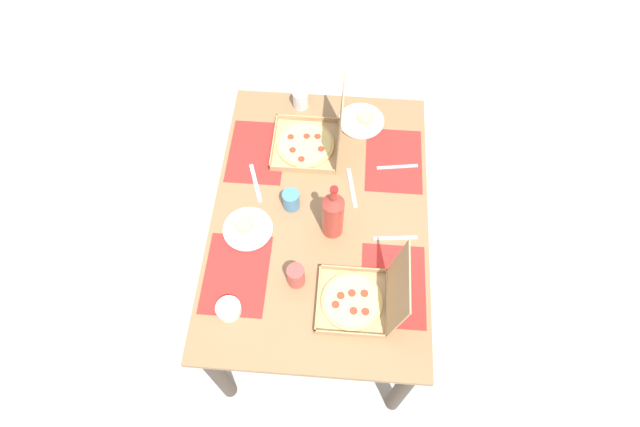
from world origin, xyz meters
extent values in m
plane|color=beige|center=(0.00, 0.00, 0.00)|extent=(6.00, 6.00, 0.00)
cylinder|color=#3F3328|center=(-0.63, -0.41, 0.37)|extent=(0.07, 0.07, 0.74)
cylinder|color=#3F3328|center=(0.63, -0.41, 0.37)|extent=(0.07, 0.07, 0.74)
cylinder|color=#3F3328|center=(-0.63, 0.41, 0.37)|extent=(0.07, 0.07, 0.74)
cylinder|color=#3F3328|center=(0.63, 0.41, 0.37)|extent=(0.07, 0.07, 0.74)
cube|color=#936D47|center=(0.00, 0.00, 0.75)|extent=(1.38, 0.94, 0.03)
cube|color=red|center=(-0.31, -0.32, 0.77)|extent=(0.36, 0.26, 0.00)
cube|color=red|center=(0.31, -0.32, 0.77)|extent=(0.36, 0.26, 0.00)
cube|color=red|center=(-0.31, 0.32, 0.77)|extent=(0.36, 0.26, 0.00)
cube|color=red|center=(0.31, 0.32, 0.77)|extent=(0.36, 0.26, 0.00)
cube|color=tan|center=(-0.36, -0.10, 0.77)|extent=(0.31, 0.31, 0.01)
cube|color=tan|center=(-0.51, -0.10, 0.79)|extent=(0.01, 0.31, 0.03)
cube|color=tan|center=(-0.21, -0.10, 0.79)|extent=(0.01, 0.31, 0.03)
cube|color=tan|center=(-0.36, -0.25, 0.79)|extent=(0.31, 0.01, 0.03)
cube|color=tan|center=(-0.36, 0.06, 0.79)|extent=(0.31, 0.01, 0.03)
cylinder|color=#E0B76B|center=(-0.36, -0.10, 0.78)|extent=(0.27, 0.27, 0.01)
cylinder|color=#EFD67F|center=(-0.36, -0.10, 0.79)|extent=(0.24, 0.24, 0.00)
cylinder|color=red|center=(-0.27, -0.11, 0.79)|extent=(0.03, 0.03, 0.00)
cylinder|color=red|center=(-0.33, -0.02, 0.79)|extent=(0.03, 0.03, 0.00)
cylinder|color=red|center=(-0.41, -0.04, 0.79)|extent=(0.03, 0.03, 0.00)
cylinder|color=red|center=(-0.40, -0.09, 0.79)|extent=(0.03, 0.03, 0.00)
cylinder|color=red|center=(-0.39, -0.17, 0.79)|extent=(0.03, 0.03, 0.00)
cylinder|color=red|center=(-0.32, -0.15, 0.79)|extent=(0.03, 0.03, 0.00)
cube|color=tan|center=(-0.36, 0.06, 0.96)|extent=(0.31, 0.02, 0.31)
cube|color=tan|center=(0.40, 0.16, 0.77)|extent=(0.28, 0.28, 0.01)
cube|color=tan|center=(0.26, 0.16, 0.79)|extent=(0.01, 0.28, 0.03)
cube|color=tan|center=(0.53, 0.16, 0.79)|extent=(0.01, 0.28, 0.03)
cube|color=tan|center=(0.40, 0.02, 0.79)|extent=(0.28, 0.01, 0.03)
cube|color=tan|center=(0.40, 0.29, 0.79)|extent=(0.28, 0.01, 0.03)
cylinder|color=#E0B76B|center=(0.40, 0.16, 0.78)|extent=(0.24, 0.24, 0.01)
cylinder|color=#EFD67F|center=(0.40, 0.16, 0.79)|extent=(0.22, 0.22, 0.00)
cylinder|color=red|center=(0.44, 0.16, 0.79)|extent=(0.03, 0.03, 0.00)
cylinder|color=red|center=(0.44, 0.21, 0.79)|extent=(0.03, 0.03, 0.00)
cylinder|color=red|center=(0.36, 0.20, 0.79)|extent=(0.03, 0.03, 0.00)
cylinder|color=red|center=(0.37, 0.15, 0.79)|extent=(0.03, 0.03, 0.00)
cylinder|color=red|center=(0.38, 0.11, 0.79)|extent=(0.03, 0.03, 0.00)
cylinder|color=red|center=(0.42, 0.09, 0.79)|extent=(0.03, 0.03, 0.00)
cube|color=tan|center=(0.40, 0.32, 0.94)|extent=(0.28, 0.05, 0.27)
cylinder|color=white|center=(0.11, -0.30, 0.77)|extent=(0.20, 0.20, 0.01)
cylinder|color=white|center=(0.11, -0.30, 0.78)|extent=(0.21, 0.21, 0.01)
cylinder|color=#E0B76B|center=(0.09, -0.32, 0.79)|extent=(0.09, 0.09, 0.01)
cylinder|color=#EFD67F|center=(0.09, -0.32, 0.79)|extent=(0.07, 0.07, 0.00)
cylinder|color=white|center=(-0.53, 0.16, 0.77)|extent=(0.21, 0.21, 0.01)
cylinder|color=white|center=(-0.53, 0.16, 0.78)|extent=(0.22, 0.22, 0.01)
cylinder|color=#E0B76B|center=(-0.54, 0.18, 0.79)|extent=(0.09, 0.09, 0.01)
cylinder|color=#EFD67F|center=(-0.54, 0.18, 0.79)|extent=(0.08, 0.08, 0.00)
cylinder|color=#B2382D|center=(0.07, 0.06, 0.88)|extent=(0.09, 0.09, 0.22)
cone|color=#B2382D|center=(0.07, 0.06, 1.00)|extent=(0.09, 0.09, 0.04)
cylinder|color=#B2382D|center=(0.07, 0.06, 1.05)|extent=(0.03, 0.03, 0.06)
cylinder|color=red|center=(0.07, 0.06, 1.08)|extent=(0.03, 0.03, 0.01)
cylinder|color=#BF4742|center=(0.32, -0.07, 0.82)|extent=(0.07, 0.07, 0.11)
cylinder|color=teal|center=(-0.03, -0.13, 0.81)|extent=(0.07, 0.07, 0.09)
cylinder|color=silver|center=(-0.61, -0.14, 0.81)|extent=(0.08, 0.08, 0.09)
cylinder|color=white|center=(0.47, -0.32, 0.79)|extent=(0.10, 0.10, 0.04)
cube|color=#B7B7BC|center=(-0.14, 0.13, 0.77)|extent=(0.21, 0.06, 0.00)
cube|color=#B7B7BC|center=(-0.14, -0.30, 0.77)|extent=(0.20, 0.09, 0.00)
cube|color=#B7B7BC|center=(0.10, 0.33, 0.77)|extent=(0.04, 0.19, 0.00)
cube|color=#B7B7BC|center=(-0.27, 0.34, 0.77)|extent=(0.04, 0.19, 0.00)
camera|label=1|loc=(1.10, 0.08, 2.69)|focal=28.52mm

